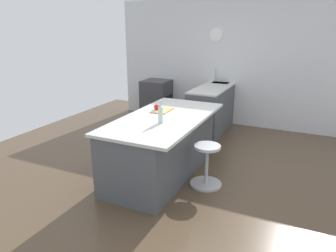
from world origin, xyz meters
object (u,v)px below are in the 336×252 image
object	(u,v)px
stool_by_window	(206,167)
apple_red	(157,107)
oven_range	(157,99)
water_bottle	(160,114)
kitchen_island	(162,145)
cutting_board	(162,110)

from	to	relation	value
stool_by_window	apple_red	bearing A→B (deg)	-108.75
oven_range	water_bottle	bearing A→B (deg)	28.14
oven_range	stool_by_window	xyz separation A→B (m)	(2.66, 2.13, -0.17)
kitchen_island	water_bottle	size ratio (longest dim) A/B	6.94
kitchen_island	water_bottle	xyz separation A→B (m)	(0.30, 0.13, 0.56)
cutting_board	water_bottle	xyz separation A→B (m)	(0.56, 0.25, 0.11)
oven_range	stool_by_window	size ratio (longest dim) A/B	1.52
stool_by_window	cutting_board	distance (m)	1.10
stool_by_window	water_bottle	world-z (taller)	water_bottle
apple_red	water_bottle	world-z (taller)	water_bottle
kitchen_island	oven_range	bearing A→B (deg)	-151.30
kitchen_island	water_bottle	world-z (taller)	water_bottle
apple_red	cutting_board	bearing A→B (deg)	114.50
kitchen_island	apple_red	world-z (taller)	apple_red
water_bottle	stool_by_window	bearing A→B (deg)	110.15
stool_by_window	water_bottle	size ratio (longest dim) A/B	1.90
oven_range	stool_by_window	distance (m)	3.42
cutting_board	water_bottle	world-z (taller)	water_bottle
kitchen_island	stool_by_window	bearing A→B (deg)	83.22
water_bottle	oven_range	bearing A→B (deg)	-151.86
apple_red	water_bottle	size ratio (longest dim) A/B	0.27
oven_range	stool_by_window	world-z (taller)	oven_range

